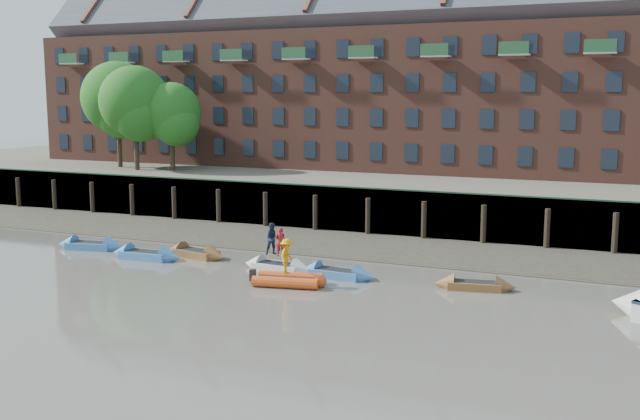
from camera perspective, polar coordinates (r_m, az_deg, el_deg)
The scene contains 17 objects.
ground at distance 32.10m, azimuth -6.39°, elevation -8.85°, with size 220.00×220.00×0.00m, color #66625A.
foreshore at distance 48.02m, azimuth 4.37°, elevation -2.86°, with size 110.00×8.00×0.50m, color #3D382F.
mud_band at distance 44.90m, azimuth 2.94°, elevation -3.68°, with size 110.00×1.60×0.10m, color #4C4336.
river_wall at distance 51.83m, azimuth 5.98°, elevation -0.23°, with size 110.00×1.23×3.30m.
bank_terrace at distance 64.82m, azimuth 9.62°, elevation 1.52°, with size 110.00×28.00×3.20m, color #5E594D.
apartment_terrace at distance 65.35m, azimuth 10.10°, elevation 11.43°, with size 80.60×15.56×20.98m.
tree_cluster at distance 67.63m, azimuth -13.91°, elevation 7.98°, with size 11.76×7.74×9.40m.
rowboat_0 at distance 49.53m, azimuth -17.06°, elevation -2.60°, with size 4.71×2.15×1.32m.
rowboat_1 at distance 45.74m, azimuth -13.11°, elevation -3.36°, with size 4.74×1.56×1.36m.
rowboat_2 at distance 45.69m, azimuth -9.44°, elevation -3.27°, with size 4.58×2.08×1.28m.
rowboat_3 at distance 41.63m, azimuth -3.22°, elevation -4.36°, with size 4.49×1.69×1.27m.
rowboat_4 at distance 40.14m, azimuth 1.27°, elevation -4.85°, with size 4.42×1.50×1.26m.
rowboat_6 at distance 38.53m, azimuth 11.70°, elevation -5.64°, with size 4.22×1.90×1.18m.
rib_tender at distance 38.53m, azimuth -2.23°, elevation -5.35°, with size 3.83×2.38×0.65m.
person_rower_a at distance 41.27m, azimuth -3.03°, elevation -2.43°, with size 0.59×0.39×1.61m, color maroon.
person_rower_b at distance 41.61m, azimuth -3.62°, elevation -2.21°, with size 0.88×0.68×1.81m, color #19233F.
person_rib_crew at distance 38.29m, azimuth -2.55°, elevation -3.54°, with size 1.18×0.68×1.83m, color orange.
Camera 1 is at (15.36, -26.45, 9.73)m, focal length 42.00 mm.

